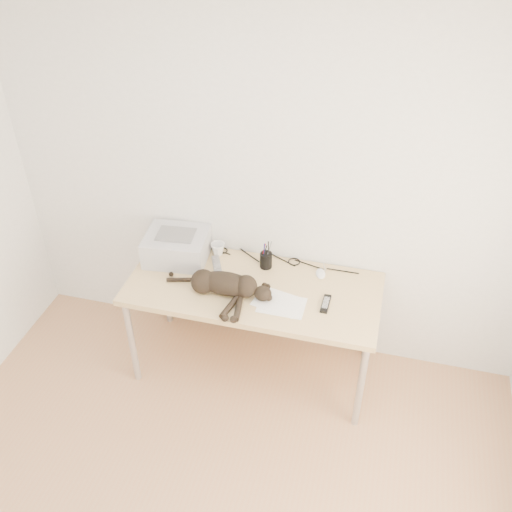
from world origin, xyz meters
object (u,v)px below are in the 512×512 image
(desk, at_px, (257,294))
(mug, at_px, (218,249))
(printer, at_px, (177,246))
(cat, at_px, (223,285))
(pen_cup, at_px, (266,260))
(mouse, at_px, (321,272))

(desk, bearing_deg, mug, 150.24)
(printer, height_order, mug, printer)
(desk, height_order, mug, mug)
(desk, distance_m, cat, 0.33)
(desk, bearing_deg, cat, -129.95)
(mug, distance_m, pen_cup, 0.35)
(pen_cup, bearing_deg, cat, -120.63)
(printer, height_order, mouse, printer)
(cat, height_order, mouse, cat)
(desk, distance_m, pen_cup, 0.23)
(cat, relative_size, mouse, 6.50)
(printer, xyz_separation_m, mouse, (0.96, 0.06, -0.08))
(pen_cup, bearing_deg, mug, 171.56)
(mug, xyz_separation_m, mouse, (0.71, -0.04, -0.03))
(mug, height_order, pen_cup, pen_cup)
(printer, xyz_separation_m, pen_cup, (0.60, 0.05, -0.04))
(pen_cup, bearing_deg, desk, -102.42)
(pen_cup, bearing_deg, printer, -175.53)
(mug, distance_m, mouse, 0.71)
(desk, relative_size, pen_cup, 7.80)
(desk, height_order, cat, cat)
(mug, bearing_deg, printer, -158.63)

